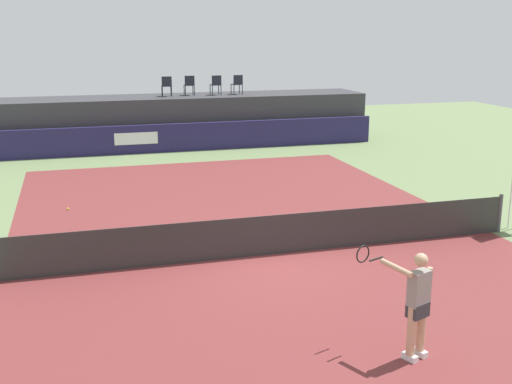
% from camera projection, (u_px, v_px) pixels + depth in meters
% --- Properties ---
extents(ground_plane, '(48.00, 48.00, 0.00)m').
position_uv_depth(ground_plane, '(238.00, 219.00, 17.64)').
color(ground_plane, '#6B7F51').
extents(court_inner, '(12.00, 22.00, 0.00)m').
position_uv_depth(court_inner, '(270.00, 254.00, 14.85)').
color(court_inner, maroon).
rests_on(court_inner, ground).
extents(sponsor_wall, '(18.00, 0.22, 1.20)m').
position_uv_depth(sponsor_wall, '(176.00, 138.00, 27.26)').
color(sponsor_wall, '#231E4C').
rests_on(sponsor_wall, ground).
extents(spectator_platform, '(18.00, 2.80, 2.20)m').
position_uv_depth(spectator_platform, '(170.00, 120.00, 28.82)').
color(spectator_platform, '#38383D').
rests_on(spectator_platform, ground).
extents(spectator_chair_far_left, '(0.47, 0.47, 0.89)m').
position_uv_depth(spectator_chair_far_left, '(167.00, 85.00, 28.23)').
color(spectator_chair_far_left, '#1E232D').
rests_on(spectator_chair_far_left, spectator_platform).
extents(spectator_chair_left, '(0.45, 0.45, 0.89)m').
position_uv_depth(spectator_chair_left, '(189.00, 84.00, 28.67)').
color(spectator_chair_left, '#1E232D').
rests_on(spectator_chair_left, spectator_platform).
extents(spectator_chair_center, '(0.46, 0.46, 0.89)m').
position_uv_depth(spectator_chair_center, '(216.00, 84.00, 28.84)').
color(spectator_chair_center, '#1E232D').
rests_on(spectator_chair_center, spectator_platform).
extents(spectator_chair_right, '(0.48, 0.48, 0.89)m').
position_uv_depth(spectator_chair_right, '(237.00, 84.00, 29.10)').
color(spectator_chair_right, '#1E232D').
rests_on(spectator_chair_right, spectator_platform).
extents(tennis_net, '(12.40, 0.02, 0.95)m').
position_uv_depth(tennis_net, '(270.00, 235.00, 14.73)').
color(tennis_net, '#2D2D2D').
rests_on(tennis_net, ground).
extents(net_post_far, '(0.10, 0.10, 1.00)m').
position_uv_depth(net_post_far, '(500.00, 213.00, 16.39)').
color(net_post_far, '#4C4C51').
rests_on(net_post_far, ground).
extents(tennis_player, '(0.99, 1.08, 1.77)m').
position_uv_depth(tennis_player, '(416.00, 302.00, 9.96)').
color(tennis_player, white).
rests_on(tennis_player, court_inner).
extents(tennis_ball, '(0.07, 0.07, 0.07)m').
position_uv_depth(tennis_ball, '(68.00, 209.00, 18.50)').
color(tennis_ball, '#D8EA33').
rests_on(tennis_ball, court_inner).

